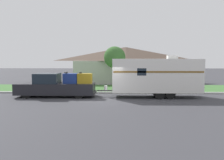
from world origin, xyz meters
TOP-DOWN VIEW (x-y plane):
  - ground_plane at (0.00, 0.00)m, footprint 120.00×120.00m
  - curb_strip at (0.00, 3.75)m, footprint 80.00×0.30m
  - lawn_strip at (0.00, 7.40)m, footprint 80.00×7.00m
  - house_across_street at (1.79, 14.69)m, footprint 13.77×7.66m
  - pickup_truck at (-4.25, 1.70)m, footprint 6.50×2.07m
  - travel_trailer at (3.96, 1.70)m, footprint 8.36×2.31m
  - mailbox at (-2.21, 4.54)m, footprint 0.48×0.20m
  - tree_in_yard at (0.48, 7.82)m, footprint 2.29×2.29m

SIDE VIEW (x-z plane):
  - ground_plane at x=0.00m, z-range 0.00..0.00m
  - lawn_strip at x=0.00m, z-range 0.00..0.03m
  - curb_strip at x=0.00m, z-range 0.00..0.14m
  - pickup_truck at x=-4.25m, z-range -0.13..1.91m
  - mailbox at x=-2.21m, z-range 0.34..1.62m
  - travel_trailer at x=3.96m, z-range 0.08..3.49m
  - house_across_street at x=1.79m, z-range 0.09..4.74m
  - tree_in_yard at x=0.48m, z-range 1.05..5.48m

